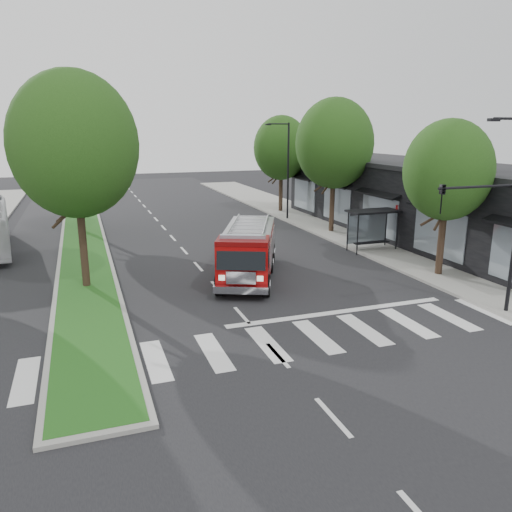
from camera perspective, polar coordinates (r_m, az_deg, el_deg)
The scene contains 13 objects.
ground at distance 20.88m, azimuth -1.63°, elevation -6.80°, with size 140.00×140.00×0.00m, color black.
sidewalk_right at distance 34.79m, azimuth 13.09°, elevation 1.60°, with size 5.00×80.00×0.15m, color gray.
median at distance 37.31m, azimuth -19.15°, elevation 2.03°, with size 3.00×50.00×0.15m.
storefront_row at distance 36.96m, azimuth 19.24°, elevation 5.73°, with size 8.00×30.00×5.00m, color black.
bus_shelter at distance 32.19m, azimuth 13.08°, elevation 4.16°, with size 3.20×1.60×2.61m.
tree_right_near at distance 27.02m, azimuth 21.07°, elevation 9.11°, with size 4.40×4.40×8.05m.
tree_right_mid at distance 36.94m, azimuth 8.94°, elevation 12.57°, with size 5.60×5.60×9.72m.
tree_right_far at distance 46.01m, azimuth 2.90°, elevation 12.23°, with size 5.00×5.00×8.73m.
tree_median_near at distance 24.57m, azimuth -20.05°, elevation 11.83°, with size 5.80×5.80×10.16m.
tree_median_far at distance 38.57m, azimuth -19.99°, elevation 11.97°, with size 5.60×5.60×9.72m.
streetlight_right_near at distance 21.82m, azimuth 26.34°, elevation 5.31°, with size 4.08×0.22×8.00m.
streetlight_right_far at distance 41.96m, azimuth 3.50°, elevation 10.16°, with size 2.11×0.20×8.00m.
fire_engine at distance 25.87m, azimuth -0.88°, elevation 0.55°, with size 5.48×8.48×2.84m.
Camera 1 is at (-5.92, -18.55, 7.54)m, focal length 35.00 mm.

